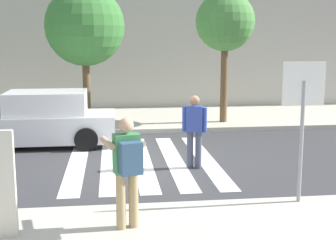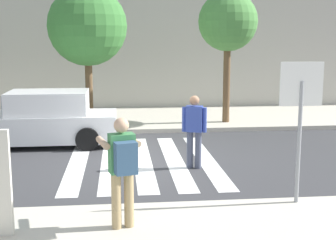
% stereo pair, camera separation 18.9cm
% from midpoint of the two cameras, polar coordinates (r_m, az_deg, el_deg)
% --- Properties ---
extents(ground_plane, '(120.00, 120.00, 0.00)m').
position_cam_midpoint_polar(ground_plane, '(11.55, -2.61, -5.27)').
color(ground_plane, '#38383A').
extents(sidewalk_far, '(60.00, 4.80, 0.14)m').
position_cam_midpoint_polar(sidewalk_far, '(17.39, -3.79, 0.14)').
color(sidewalk_far, beige).
rests_on(sidewalk_far, ground).
extents(building_facade_far, '(56.00, 4.00, 5.79)m').
position_cam_midpoint_polar(building_facade_far, '(21.54, -4.35, 9.58)').
color(building_facade_far, '#ADA89E').
rests_on(building_facade_far, ground).
extents(crosswalk_stripe_0, '(0.44, 5.20, 0.01)m').
position_cam_midpoint_polar(crosswalk_stripe_0, '(11.76, -10.50, -5.12)').
color(crosswalk_stripe_0, silver).
rests_on(crosswalk_stripe_0, ground).
extents(crosswalk_stripe_1, '(0.44, 5.20, 0.01)m').
position_cam_midpoint_polar(crosswalk_stripe_1, '(11.72, -6.59, -5.07)').
color(crosswalk_stripe_1, silver).
rests_on(crosswalk_stripe_1, ground).
extents(crosswalk_stripe_2, '(0.44, 5.20, 0.01)m').
position_cam_midpoint_polar(crosswalk_stripe_2, '(11.74, -2.67, -4.99)').
color(crosswalk_stripe_2, silver).
rests_on(crosswalk_stripe_2, ground).
extents(crosswalk_stripe_3, '(0.44, 5.20, 0.01)m').
position_cam_midpoint_polar(crosswalk_stripe_3, '(11.81, 1.23, -4.89)').
color(crosswalk_stripe_3, silver).
rests_on(crosswalk_stripe_3, ground).
extents(crosswalk_stripe_4, '(0.44, 5.20, 0.01)m').
position_cam_midpoint_polar(crosswalk_stripe_4, '(11.94, 5.05, -4.77)').
color(crosswalk_stripe_4, silver).
rests_on(crosswalk_stripe_4, ground).
extents(stop_sign, '(0.76, 0.08, 2.49)m').
position_cam_midpoint_polar(stop_sign, '(8.41, 16.50, 2.20)').
color(stop_sign, gray).
rests_on(stop_sign, sidewalk_near).
extents(photographer_with_backpack, '(0.70, 0.92, 1.72)m').
position_cam_midpoint_polar(photographer_with_backpack, '(7.10, -4.81, -5.30)').
color(photographer_with_backpack, tan).
rests_on(photographer_with_backpack, sidewalk_near).
extents(pedestrian_crossing, '(0.56, 0.34, 1.72)m').
position_cam_midpoint_polar(pedestrian_crossing, '(10.92, 3.71, -0.92)').
color(pedestrian_crossing, '#474C60').
rests_on(pedestrian_crossing, ground).
extents(parked_car_white, '(4.10, 1.92, 1.55)m').
position_cam_midpoint_polar(parked_car_white, '(13.77, -14.34, 0.01)').
color(parked_car_white, white).
rests_on(parked_car_white, ground).
extents(street_tree_center, '(2.57, 2.57, 4.56)m').
position_cam_midpoint_polar(street_tree_center, '(15.59, -9.46, 11.17)').
color(street_tree_center, brown).
rests_on(street_tree_center, sidewalk_far).
extents(street_tree_east, '(2.01, 2.01, 4.45)m').
position_cam_midpoint_polar(street_tree_east, '(16.25, 7.64, 11.69)').
color(street_tree_east, brown).
rests_on(street_tree_east, sidewalk_far).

